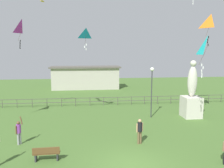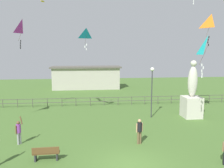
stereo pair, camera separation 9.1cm
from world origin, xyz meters
name	(u,v)px [view 1 (the left image)]	position (x,y,z in m)	size (l,w,h in m)	color
ground_plane	(131,167)	(0.00, 0.00, 0.00)	(80.00, 80.00, 0.00)	#476B2D
statue_monument	(191,99)	(7.43, 8.52, 1.73)	(1.61, 1.61, 5.36)	beige
lamppost	(152,82)	(3.65, 8.83, 3.41)	(0.36, 0.36, 4.72)	#38383D
park_bench	(46,153)	(-4.63, 1.22, 0.46)	(1.51, 0.44, 0.85)	brown
person_1	(140,130)	(1.16, 2.98, 0.98)	(0.50, 0.32, 1.71)	brown
person_2	(19,131)	(-6.85, 3.76, 0.94)	(0.44, 0.44, 1.88)	#99999E
kite_0	(86,34)	(-2.31, 11.19, 7.80)	(1.15, 1.05, 2.05)	#198CD1
kite_1	(211,23)	(8.53, 7.92, 8.61)	(1.24, 1.27, 2.67)	orange
kite_2	(22,27)	(-8.30, 11.40, 8.40)	(1.08, 1.07, 2.74)	#B22DB2
kite_5	(207,47)	(6.69, 4.97, 6.47)	(0.97, 0.75, 3.13)	#19B2B2
waterfront_railing	(104,100)	(-0.36, 14.00, 0.63)	(36.06, 0.06, 0.95)	#4C4742
pavilion_building	(86,77)	(-2.53, 26.00, 1.89)	(11.40, 3.64, 3.71)	#B7B2A3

